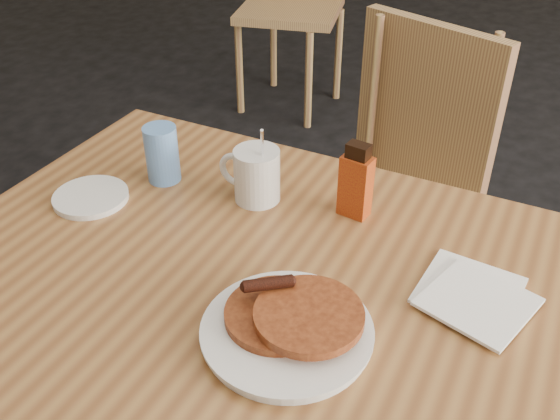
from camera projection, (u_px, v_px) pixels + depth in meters
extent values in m
cube|color=olive|center=(283.00, 288.00, 1.04)|extent=(1.24, 0.83, 0.04)
cube|color=tan|center=(283.00, 295.00, 1.05)|extent=(1.28, 0.87, 0.02)
cube|color=tan|center=(394.00, 221.00, 1.68)|extent=(0.53, 0.53, 0.04)
cube|color=tan|center=(426.00, 108.00, 1.68)|extent=(0.41, 0.17, 0.46)
cylinder|color=tan|center=(308.00, 305.00, 1.75)|extent=(0.04, 0.04, 0.43)
cylinder|color=tan|center=(458.00, 269.00, 1.88)|extent=(0.04, 0.04, 0.43)
cube|color=tan|center=(290.00, 10.00, 3.03)|extent=(0.56, 0.56, 0.04)
cylinder|color=tan|center=(239.00, 68.00, 3.11)|extent=(0.04, 0.04, 0.48)
cylinder|color=tan|center=(338.00, 55.00, 3.25)|extent=(0.04, 0.04, 0.48)
cylinder|color=white|center=(287.00, 333.00, 0.92)|extent=(0.25, 0.25, 0.02)
cylinder|color=white|center=(287.00, 329.00, 0.92)|extent=(0.26, 0.26, 0.01)
cylinder|color=#94461F|center=(277.00, 314.00, 0.93)|extent=(0.16, 0.16, 0.01)
cylinder|color=#94461F|center=(309.00, 315.00, 0.90)|extent=(0.16, 0.16, 0.01)
cylinder|color=#331108|center=(268.00, 284.00, 0.94)|extent=(0.07, 0.06, 0.02)
cylinder|color=white|center=(257.00, 175.00, 1.20)|extent=(0.09, 0.09, 0.11)
torus|color=white|center=(236.00, 170.00, 1.22)|extent=(0.07, 0.01, 0.07)
cylinder|color=black|center=(256.00, 155.00, 1.17)|extent=(0.08, 0.08, 0.01)
cylinder|color=silver|center=(263.00, 160.00, 1.17)|extent=(0.03, 0.05, 0.15)
cube|color=maroon|center=(355.00, 186.00, 1.15)|extent=(0.06, 0.04, 0.12)
cube|color=black|center=(358.00, 151.00, 1.11)|extent=(0.04, 0.03, 0.03)
cube|color=white|center=(469.00, 290.00, 1.00)|extent=(0.16, 0.16, 0.01)
cube|color=white|center=(478.00, 302.00, 0.97)|extent=(0.19, 0.19, 0.01)
cylinder|color=#5C8ED7|center=(162.00, 154.00, 1.25)|extent=(0.07, 0.07, 0.12)
cylinder|color=white|center=(91.00, 197.00, 1.22)|extent=(0.18, 0.18, 0.01)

